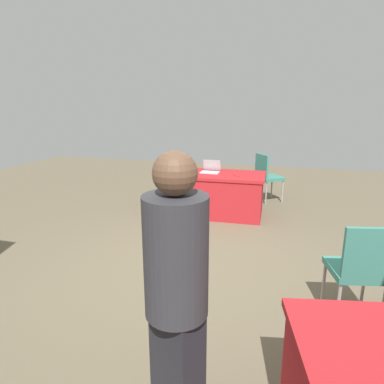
# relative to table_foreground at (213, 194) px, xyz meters

# --- Properties ---
(ground_plane) EXTENTS (14.40, 14.40, 0.00)m
(ground_plane) POSITION_rel_table_foreground_xyz_m (-0.24, 2.17, -0.37)
(ground_plane) COLOR brown
(table_foreground) EXTENTS (1.80, 0.92, 0.74)m
(table_foreground) POSITION_rel_table_foreground_xyz_m (0.00, 0.00, 0.00)
(table_foreground) COLOR #AD1E23
(table_foreground) RESTS_ON ground
(chair_near_front) EXTENTS (0.61, 0.61, 0.96)m
(chair_near_front) POSITION_rel_table_foreground_xyz_m (-0.86, -1.05, 0.18)
(chair_near_front) COLOR #9E9993
(chair_near_front) RESTS_ON ground
(chair_tucked_right) EXTENTS (0.53, 0.53, 0.95)m
(chair_tucked_right) POSITION_rel_table_foreground_xyz_m (-1.87, 2.66, 0.18)
(chair_tucked_right) COLOR #9E9993
(chair_tucked_right) RESTS_ON ground
(person_attendee_browsing) EXTENTS (0.46, 0.46, 1.71)m
(person_attendee_browsing) POSITION_rel_table_foreground_xyz_m (-0.67, 4.10, 0.58)
(person_attendee_browsing) COLOR #26262D
(person_attendee_browsing) RESTS_ON ground
(laptop_silver) EXTENTS (0.32, 0.30, 0.21)m
(laptop_silver) POSITION_rel_table_foreground_xyz_m (0.07, -0.07, 0.41)
(laptop_silver) COLOR silver
(laptop_silver) RESTS_ON table_foreground
(yarn_ball) EXTENTS (0.11, 0.11, 0.11)m
(yarn_ball) POSITION_rel_table_foreground_xyz_m (0.46, 0.15, 0.42)
(yarn_ball) COLOR #3F5999
(yarn_ball) RESTS_ON table_foreground
(scissors_red) EXTENTS (0.13, 0.17, 0.01)m
(scissors_red) POSITION_rel_table_foreground_xyz_m (-0.42, 0.09, 0.37)
(scissors_red) COLOR red
(scissors_red) RESTS_ON table_foreground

